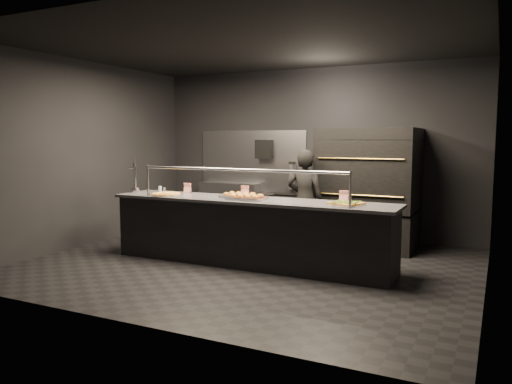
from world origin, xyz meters
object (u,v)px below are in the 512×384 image
towel_dispenser (264,149)px  beer_tap (135,183)px  trash_bin (263,213)px  worker (305,200)px  slider_tray_b (247,197)px  pizza_oven (369,187)px  slider_tray_a (240,195)px  service_counter (249,232)px  prep_shelf (230,206)px  round_pizza (166,194)px  fire_extinguisher (292,176)px  square_pizza (346,204)px

towel_dispenser → beer_tap: bearing=-113.3°
trash_bin → worker: worker is taller
slider_tray_b → trash_bin: 2.48m
pizza_oven → towel_dispenser: 2.23m
slider_tray_a → slider_tray_b: bearing=-38.0°
service_counter → prep_shelf: bearing=124.6°
round_pizza → beer_tap: bearing=172.6°
fire_extinguisher → slider_tray_a: size_ratio=1.01×
prep_shelf → towel_dispenser: (0.70, 0.07, 1.10)m
trash_bin → service_counter: bearing=-69.3°
prep_shelf → beer_tap: size_ratio=2.22×
prep_shelf → beer_tap: 2.47m
square_pizza → worker: size_ratio=0.29×
slider_tray_a → square_pizza: size_ratio=1.08×
fire_extinguisher → slider_tray_b: bearing=-82.0°
slider_tray_a → trash_bin: 2.28m
beer_tap → trash_bin: (1.12, 2.24, -0.71)m
slider_tray_b → square_pizza: size_ratio=1.15×
prep_shelf → beer_tap: (-0.35, -2.37, 0.62)m
service_counter → round_pizza: service_counter is taller
trash_bin → slider_tray_b: bearing=-69.9°
round_pizza → trash_bin: (0.47, 2.33, -0.57)m
service_counter → slider_tray_b: service_counter is taller
pizza_oven → trash_bin: 2.14m
worker → trash_bin: bearing=-41.9°
round_pizza → square_pizza: size_ratio=1.05×
beer_tap → towel_dispenser: bearing=66.7°
pizza_oven → prep_shelf: bearing=171.5°
service_counter → slider_tray_b: 0.49m
square_pizza → worker: (-0.99, 1.19, -0.14)m
slider_tray_a → worker: bearing=61.2°
prep_shelf → pizza_oven: bearing=-8.5°
prep_shelf → square_pizza: bearing=-38.5°
pizza_oven → service_counter: bearing=-122.3°
square_pizza → trash_bin: square_pizza is taller
prep_shelf → beer_tap: beer_tap is taller
pizza_oven → round_pizza: bearing=-140.9°
prep_shelf → towel_dispenser: bearing=5.7°
slider_tray_b → square_pizza: (1.38, 0.02, -0.01)m
beer_tap → slider_tray_b: beer_tap is taller
beer_tap → trash_bin: size_ratio=0.74×
towel_dispenser → beer_tap: (-1.05, -2.44, -0.48)m
service_counter → pizza_oven: (1.20, 1.90, 0.50)m
towel_dispenser → fire_extinguisher: (0.55, 0.01, -0.49)m
service_counter → pizza_oven: size_ratio=2.15×
prep_shelf → square_pizza: square_pizza is taller
service_counter → worker: 1.25m
towel_dispenser → round_pizza: towel_dispenser is taller
prep_shelf → worker: bearing=-30.7°
service_counter → trash_bin: (-0.83, 2.19, -0.10)m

